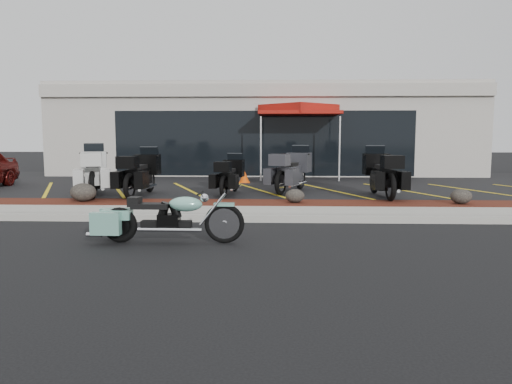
{
  "coord_description": "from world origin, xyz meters",
  "views": [
    {
      "loc": [
        0.46,
        -9.54,
        1.83
      ],
      "look_at": [
        0.05,
        1.2,
        0.6
      ],
      "focal_mm": 35.0,
      "sensor_mm": 36.0,
      "label": 1
    }
  ],
  "objects_px": {
    "traffic_cone": "(244,176)",
    "popup_canopy": "(299,111)",
    "touring_white": "(95,168)",
    "hero_cruiser": "(224,218)"
  },
  "relations": [
    {
      "from": "touring_white",
      "to": "popup_canopy",
      "type": "bearing_deg",
      "value": -68.13
    },
    {
      "from": "touring_white",
      "to": "popup_canopy",
      "type": "height_order",
      "value": "popup_canopy"
    },
    {
      "from": "hero_cruiser",
      "to": "traffic_cone",
      "type": "relative_size",
      "value": 5.73
    },
    {
      "from": "hero_cruiser",
      "to": "popup_canopy",
      "type": "height_order",
      "value": "popup_canopy"
    },
    {
      "from": "traffic_cone",
      "to": "popup_canopy",
      "type": "distance_m",
      "value": 3.77
    },
    {
      "from": "popup_canopy",
      "to": "touring_white",
      "type": "bearing_deg",
      "value": -141.04
    },
    {
      "from": "hero_cruiser",
      "to": "touring_white",
      "type": "height_order",
      "value": "touring_white"
    },
    {
      "from": "touring_white",
      "to": "traffic_cone",
      "type": "distance_m",
      "value": 5.28
    },
    {
      "from": "touring_white",
      "to": "traffic_cone",
      "type": "relative_size",
      "value": 5.59
    },
    {
      "from": "hero_cruiser",
      "to": "popup_canopy",
      "type": "bearing_deg",
      "value": 82.33
    }
  ]
}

